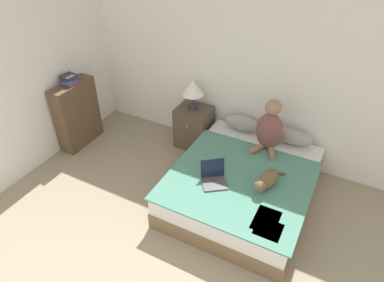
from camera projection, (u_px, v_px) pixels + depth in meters
name	position (u px, v px, depth m)	size (l,w,h in m)	color
wall_back	(260.00, 73.00, 4.53)	(6.19, 0.05, 2.55)	white
wall_side	(3.00, 89.00, 4.15)	(0.05, 4.74, 2.55)	white
bed	(243.00, 185.00, 4.30)	(1.64, 1.93, 0.47)	brown
pillow_near	(242.00, 123.00, 4.84)	(0.54, 0.22, 0.21)	gray
pillow_far	(293.00, 137.00, 4.57)	(0.54, 0.22, 0.21)	gray
person_sitting	(270.00, 128.00, 4.36)	(0.36, 0.35, 0.72)	brown
cat_tabby	(267.00, 180.00, 3.89)	(0.27, 0.54, 0.20)	brown
laptop_open	(214.00, 178.00, 3.98)	(0.39, 0.39, 0.25)	#424247
nightstand	(194.00, 127.00, 5.20)	(0.50, 0.44, 0.65)	brown
table_lamp	(193.00, 88.00, 4.82)	(0.32, 0.32, 0.46)	#38383D
bookshelf	(77.00, 114.00, 5.16)	(0.25, 0.71, 1.01)	brown
book_stack_top	(69.00, 80.00, 4.82)	(0.22, 0.24, 0.13)	#844270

